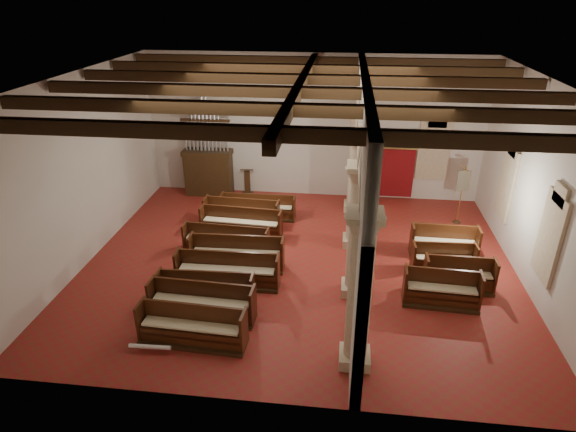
# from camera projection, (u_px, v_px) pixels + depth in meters

# --- Properties ---
(floor) EXTENTS (14.00, 14.00, 0.00)m
(floor) POSITION_uv_depth(u_px,v_px,m) (299.00, 263.00, 16.01)
(floor) COLOR maroon
(floor) RESTS_ON ground
(ceiling) EXTENTS (14.00, 14.00, 0.00)m
(ceiling) POSITION_uv_depth(u_px,v_px,m) (301.00, 79.00, 13.42)
(ceiling) COLOR black
(ceiling) RESTS_ON wall_back
(wall_back) EXTENTS (14.00, 0.02, 6.00)m
(wall_back) POSITION_uv_depth(u_px,v_px,m) (313.00, 128.00, 20.09)
(wall_back) COLOR silver
(wall_back) RESTS_ON floor
(wall_front) EXTENTS (14.00, 0.02, 6.00)m
(wall_front) POSITION_uv_depth(u_px,v_px,m) (270.00, 290.00, 9.34)
(wall_front) COLOR silver
(wall_front) RESTS_ON floor
(wall_left) EXTENTS (0.02, 12.00, 6.00)m
(wall_left) POSITION_uv_depth(u_px,v_px,m) (83.00, 170.00, 15.45)
(wall_left) COLOR silver
(wall_left) RESTS_ON floor
(wall_right) EXTENTS (0.02, 12.00, 6.00)m
(wall_right) POSITION_uv_depth(u_px,v_px,m) (539.00, 189.00, 13.97)
(wall_right) COLOR silver
(wall_right) RESTS_ON floor
(ceiling_beams) EXTENTS (13.80, 11.80, 0.30)m
(ceiling_beams) POSITION_uv_depth(u_px,v_px,m) (301.00, 85.00, 13.50)
(ceiling_beams) COLOR #352310
(ceiling_beams) RESTS_ON wall_back
(arcade) EXTENTS (0.90, 11.90, 6.00)m
(arcade) POSITION_uv_depth(u_px,v_px,m) (360.00, 164.00, 14.28)
(arcade) COLOR beige
(arcade) RESTS_ON floor
(window_right_a) EXTENTS (0.03, 1.00, 2.20)m
(window_right_a) POSITION_uv_depth(u_px,v_px,m) (551.00, 238.00, 12.97)
(window_right_a) COLOR #316E56
(window_right_a) RESTS_ON wall_right
(window_right_b) EXTENTS (0.03, 1.00, 2.20)m
(window_right_b) POSITION_uv_depth(u_px,v_px,m) (508.00, 183.00, 16.56)
(window_right_b) COLOR #316E56
(window_right_b) RESTS_ON wall_right
(window_back) EXTENTS (1.00, 0.03, 2.20)m
(window_back) POSITION_uv_depth(u_px,v_px,m) (434.00, 150.00, 19.89)
(window_back) COLOR #316E56
(window_back) RESTS_ON wall_back
(pipe_organ) EXTENTS (2.10, 0.85, 4.40)m
(pipe_organ) POSITION_uv_depth(u_px,v_px,m) (208.00, 164.00, 20.82)
(pipe_organ) COLOR #352310
(pipe_organ) RESTS_ON floor
(lectern) EXTENTS (0.57, 0.59, 1.32)m
(lectern) POSITION_uv_depth(u_px,v_px,m) (247.00, 184.00, 20.98)
(lectern) COLOR #3E2613
(lectern) RESTS_ON floor
(dossal_curtain) EXTENTS (1.80, 0.07, 2.17)m
(dossal_curtain) POSITION_uv_depth(u_px,v_px,m) (394.00, 173.00, 20.44)
(dossal_curtain) COLOR maroon
(dossal_curtain) RESTS_ON floor
(processional_banner) EXTENTS (0.52, 0.66, 2.30)m
(processional_banner) POSITION_uv_depth(u_px,v_px,m) (459.00, 204.00, 18.46)
(processional_banner) COLOR #352310
(processional_banner) RESTS_ON floor
(hymnal_box_a) EXTENTS (0.37, 0.33, 0.31)m
(hymnal_box_a) POSITION_uv_depth(u_px,v_px,m) (234.00, 335.00, 12.31)
(hymnal_box_a) COLOR navy
(hymnal_box_a) RESTS_ON floor
(hymnal_box_b) EXTENTS (0.43, 0.40, 0.34)m
(hymnal_box_b) POSITION_uv_depth(u_px,v_px,m) (230.00, 308.00, 13.34)
(hymnal_box_b) COLOR navy
(hymnal_box_b) RESTS_ON floor
(hymnal_box_c) EXTENTS (0.35, 0.29, 0.34)m
(hymnal_box_c) POSITION_uv_depth(u_px,v_px,m) (253.00, 257.00, 15.83)
(hymnal_box_c) COLOR navy
(hymnal_box_c) RESTS_ON floor
(tube_heater_a) EXTENTS (1.08, 0.14, 0.11)m
(tube_heater_a) POSITION_uv_depth(u_px,v_px,m) (150.00, 347.00, 12.05)
(tube_heater_a) COLOR silver
(tube_heater_a) RESTS_ON floor
(tube_heater_b) EXTENTS (0.92, 0.26, 0.09)m
(tube_heater_b) POSITION_uv_depth(u_px,v_px,m) (172.00, 317.00, 13.15)
(tube_heater_b) COLOR white
(tube_heater_b) RESTS_ON floor
(nave_pew_0) EXTENTS (2.81, 0.87, 1.09)m
(nave_pew_0) POSITION_uv_depth(u_px,v_px,m) (193.00, 331.00, 12.28)
(nave_pew_0) COLOR #352310
(nave_pew_0) RESTS_ON floor
(nave_pew_1) EXTENTS (2.96, 0.85, 1.08)m
(nave_pew_1) POSITION_uv_depth(u_px,v_px,m) (202.00, 307.00, 13.23)
(nave_pew_1) COLOR #352310
(nave_pew_1) RESTS_ON floor
(nave_pew_2) EXTENTS (2.80, 0.78, 1.00)m
(nave_pew_2) POSITION_uv_depth(u_px,v_px,m) (206.00, 294.00, 13.84)
(nave_pew_2) COLOR #352310
(nave_pew_2) RESTS_ON floor
(nave_pew_3) EXTENTS (3.17, 0.77, 1.08)m
(nave_pew_3) POSITION_uv_depth(u_px,v_px,m) (228.00, 275.00, 14.71)
(nave_pew_3) COLOR #352310
(nave_pew_3) RESTS_ON floor
(nave_pew_4) EXTENTS (3.08, 0.84, 1.11)m
(nave_pew_4) POSITION_uv_depth(u_px,v_px,m) (237.00, 258.00, 15.61)
(nave_pew_4) COLOR #352310
(nave_pew_4) RESTS_ON floor
(nave_pew_5) EXTENTS (3.00, 0.82, 0.98)m
(nave_pew_5) POSITION_uv_depth(u_px,v_px,m) (226.00, 244.00, 16.53)
(nave_pew_5) COLOR #352310
(nave_pew_5) RESTS_ON floor
(nave_pew_6) EXTENTS (3.05, 0.90, 1.05)m
(nave_pew_6) POSITION_uv_depth(u_px,v_px,m) (241.00, 226.00, 17.69)
(nave_pew_6) COLOR #352310
(nave_pew_6) RESTS_ON floor
(nave_pew_7) EXTENTS (2.91, 0.88, 1.08)m
(nave_pew_7) POSITION_uv_depth(u_px,v_px,m) (242.00, 217.00, 18.36)
(nave_pew_7) COLOR #352310
(nave_pew_7) RESTS_ON floor
(nave_pew_8) EXTENTS (2.96, 0.65, 0.96)m
(nave_pew_8) POSITION_uv_depth(u_px,v_px,m) (258.00, 210.00, 19.04)
(nave_pew_8) COLOR #352310
(nave_pew_8) RESTS_ON floor
(aisle_pew_0) EXTENTS (2.17, 0.84, 1.09)m
(aisle_pew_0) POSITION_uv_depth(u_px,v_px,m) (441.00, 293.00, 13.79)
(aisle_pew_0) COLOR #352310
(aisle_pew_0) RESTS_ON floor
(aisle_pew_1) EXTENTS (2.06, 0.72, 1.04)m
(aisle_pew_1) POSITION_uv_depth(u_px,v_px,m) (459.00, 279.00, 14.51)
(aisle_pew_1) COLOR #352310
(aisle_pew_1) RESTS_ON floor
(aisle_pew_2) EXTENTS (2.03, 0.74, 0.97)m
(aisle_pew_2) POSITION_uv_depth(u_px,v_px,m) (443.00, 262.00, 15.43)
(aisle_pew_2) COLOR #352310
(aisle_pew_2) RESTS_ON floor
(aisle_pew_3) EXTENTS (2.23, 0.80, 1.13)m
(aisle_pew_3) POSITION_uv_depth(u_px,v_px,m) (444.00, 247.00, 16.24)
(aisle_pew_3) COLOR #352310
(aisle_pew_3) RESTS_ON floor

